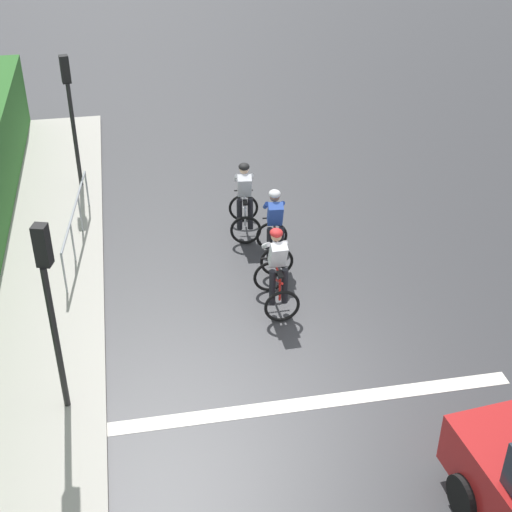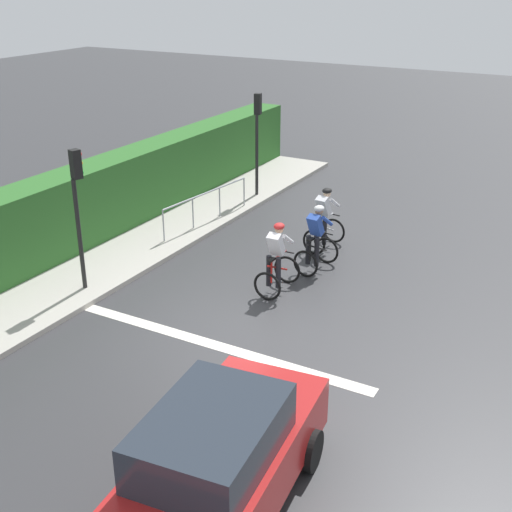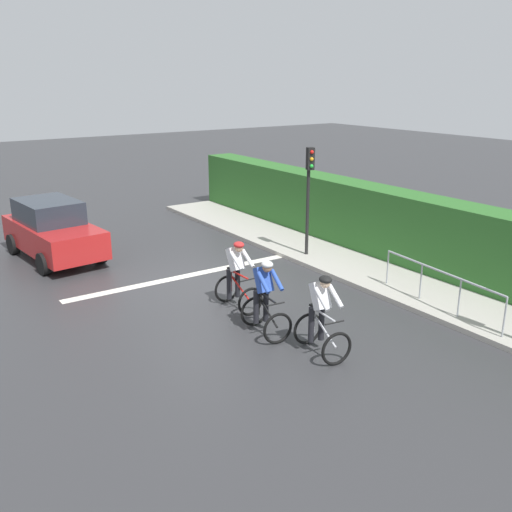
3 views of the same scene
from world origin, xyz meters
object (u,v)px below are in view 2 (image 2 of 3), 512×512
object	(u,v)px
pedestrian_railing_kerbside	(206,200)
cyclist_mid	(277,260)
cyclist_second	(316,240)
car_red	(219,462)
traffic_light_near_crossing	(78,200)
cyclist_lead	(324,220)
traffic_light_far_junction	(257,130)

from	to	relation	value
pedestrian_railing_kerbside	cyclist_mid	bearing A→B (deg)	-37.10
cyclist_second	pedestrian_railing_kerbside	distance (m)	4.23
car_red	traffic_light_near_crossing	xyz separation A→B (m)	(-6.32, 4.33, 1.35)
cyclist_lead	cyclist_second	bearing A→B (deg)	-74.00
traffic_light_near_crossing	traffic_light_far_junction	xyz separation A→B (m)	(0.08, 7.96, 0.00)
traffic_light_near_crossing	cyclist_mid	bearing A→B (deg)	28.75
traffic_light_near_crossing	pedestrian_railing_kerbside	bearing A→B (deg)	89.03
cyclist_lead	traffic_light_near_crossing	size ratio (longest dim) A/B	0.50
traffic_light_far_junction	pedestrian_railing_kerbside	distance (m)	3.34
traffic_light_far_junction	cyclist_mid	bearing A→B (deg)	-57.33
car_red	cyclist_mid	bearing A→B (deg)	111.12
traffic_light_far_junction	pedestrian_railing_kerbside	world-z (taller)	traffic_light_far_junction
car_red	cyclist_lead	bearing A→B (deg)	105.56
traffic_light_near_crossing	pedestrian_railing_kerbside	world-z (taller)	traffic_light_near_crossing
cyclist_mid	traffic_light_far_junction	world-z (taller)	traffic_light_far_junction
cyclist_second	traffic_light_far_junction	size ratio (longest dim) A/B	0.50
cyclist_second	cyclist_mid	distance (m)	1.56
cyclist_mid	traffic_light_far_junction	bearing A→B (deg)	122.67
cyclist_mid	car_red	xyz separation A→B (m)	(2.48, -6.43, 0.08)
traffic_light_near_crossing	pedestrian_railing_kerbside	size ratio (longest dim) A/B	0.92
cyclist_mid	car_red	size ratio (longest dim) A/B	0.39
traffic_light_far_junction	cyclist_second	bearing A→B (deg)	-46.98
cyclist_second	traffic_light_near_crossing	distance (m)	5.67
traffic_light_near_crossing	cyclist_second	bearing A→B (deg)	41.51
traffic_light_near_crossing	pedestrian_railing_kerbside	distance (m)	5.14
cyclist_lead	car_red	bearing A→B (deg)	-74.44
cyclist_second	pedestrian_railing_kerbside	bearing A→B (deg)	162.10
cyclist_mid	traffic_light_near_crossing	world-z (taller)	traffic_light_near_crossing
car_red	traffic_light_far_junction	bearing A→B (deg)	116.92
cyclist_mid	car_red	bearing A→B (deg)	-68.88
cyclist_mid	pedestrian_railing_kerbside	size ratio (longest dim) A/B	0.46
cyclist_second	car_red	world-z (taller)	car_red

